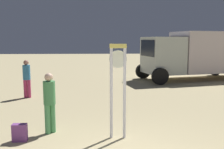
% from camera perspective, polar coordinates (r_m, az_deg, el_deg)
% --- Properties ---
extents(standing_clock, '(0.41, 0.12, 2.26)m').
position_cam_1_polar(standing_clock, '(5.85, 1.37, -1.64)').
color(standing_clock, white).
rests_on(standing_clock, ground_plane).
extents(person_near_clock, '(0.29, 0.29, 1.54)m').
position_cam_1_polar(person_near_clock, '(6.45, -14.12, -5.65)').
color(person_near_clock, '#519F60').
rests_on(person_near_clock, ground_plane).
extents(backpack, '(0.33, 0.20, 0.41)m').
position_cam_1_polar(backpack, '(6.32, -20.36, -12.39)').
color(backpack, '#7C4188').
rests_on(backpack, ground_plane).
extents(person_distant, '(0.30, 0.30, 1.55)m').
position_cam_1_polar(person_distant, '(10.70, -18.96, -0.49)').
color(person_distant, '#BB3364').
rests_on(person_distant, ground_plane).
extents(box_truck_near, '(7.61, 3.96, 2.84)m').
position_cam_1_polar(box_truck_near, '(16.03, 20.14, 4.66)').
color(box_truck_near, silver).
rests_on(box_truck_near, ground_plane).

